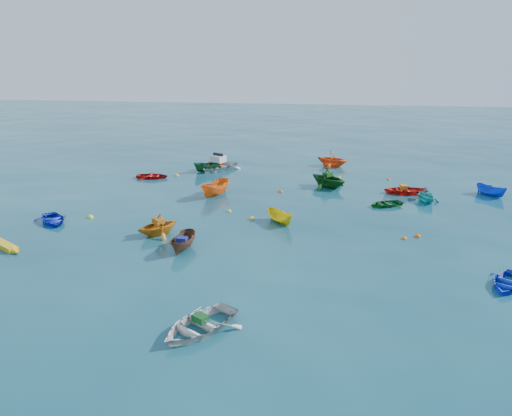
# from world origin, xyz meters

# --- Properties ---
(ground) EXTENTS (160.00, 160.00, 0.00)m
(ground) POSITION_xyz_m (0.00, 0.00, 0.00)
(ground) COLOR #0A3648
(ground) RESTS_ON ground
(dinghy_blue_sw) EXTENTS (3.43, 3.52, 0.60)m
(dinghy_blue_sw) POSITION_xyz_m (-12.78, 1.22, 0.00)
(dinghy_blue_sw) COLOR #0F20C4
(dinghy_blue_sw) RESTS_ON ground
(dinghy_white_near) EXTENTS (4.02, 4.35, 0.74)m
(dinghy_white_near) POSITION_xyz_m (-0.05, -10.16, 0.00)
(dinghy_white_near) COLOR beige
(dinghy_white_near) RESTS_ON ground
(sampan_brown_mid) EXTENTS (1.25, 2.75, 1.03)m
(sampan_brown_mid) POSITION_xyz_m (-3.07, -2.05, 0.00)
(sampan_brown_mid) COLOR #55321E
(sampan_brown_mid) RESTS_ON ground
(dinghy_blue_se) EXTENTS (3.17, 3.48, 0.59)m
(dinghy_blue_se) POSITION_xyz_m (13.43, -4.18, 0.00)
(dinghy_blue_se) COLOR #102CCB
(dinghy_blue_se) RESTS_ON ground
(dinghy_orange_w) EXTENTS (3.48, 3.53, 1.41)m
(dinghy_orange_w) POSITION_xyz_m (-5.26, 0.07, 0.00)
(dinghy_orange_w) COLOR orange
(dinghy_orange_w) RESTS_ON ground
(sampan_yellow_mid) EXTENTS (2.31, 2.45, 0.95)m
(sampan_yellow_mid) POSITION_xyz_m (1.83, 3.35, 0.00)
(sampan_yellow_mid) COLOR gold
(sampan_yellow_mid) RESTS_ON ground
(dinghy_green_e) EXTENTS (3.06, 2.75, 0.52)m
(dinghy_green_e) POSITION_xyz_m (8.96, 8.14, 0.00)
(dinghy_green_e) COLOR #14571F
(dinghy_green_e) RESTS_ON ground
(dinghy_cyan_se) EXTENTS (2.58, 2.78, 1.20)m
(dinghy_cyan_se) POSITION_xyz_m (11.98, 9.61, 0.00)
(dinghy_cyan_se) COLOR #1CAFAA
(dinghy_cyan_se) RESTS_ON ground
(dinghy_red_nw) EXTENTS (2.92, 2.20, 0.57)m
(dinghy_red_nw) POSITION_xyz_m (-10.44, 13.57, 0.00)
(dinghy_red_nw) COLOR #A7100D
(dinghy_red_nw) RESTS_ON ground
(sampan_orange_n) EXTENTS (2.40, 3.58, 1.30)m
(sampan_orange_n) POSITION_xyz_m (-3.74, 8.94, 0.00)
(sampan_orange_n) COLOR orange
(sampan_orange_n) RESTS_ON ground
(dinghy_green_n) EXTENTS (4.47, 4.40, 1.78)m
(dinghy_green_n) POSITION_xyz_m (4.80, 12.72, 0.00)
(dinghy_green_n) COLOR #104512
(dinghy_green_n) RESTS_ON ground
(dinghy_red_ne) EXTENTS (3.46, 2.61, 0.68)m
(dinghy_red_ne) POSITION_xyz_m (10.75, 11.79, 0.00)
(dinghy_red_ne) COLOR red
(dinghy_red_ne) RESTS_ON ground
(sampan_blue_far) EXTENTS (2.34, 2.51, 0.97)m
(sampan_blue_far) POSITION_xyz_m (17.22, 12.05, 0.00)
(sampan_blue_far) COLOR #0F3EC4
(sampan_blue_far) RESTS_ON ground
(dinghy_red_far) EXTENTS (3.23, 3.83, 0.68)m
(dinghy_red_far) POSITION_xyz_m (-5.95, 18.67, 0.00)
(dinghy_red_far) COLOR #BF3B0F
(dinghy_red_far) RESTS_ON ground
(dinghy_orange_far) EXTENTS (3.90, 3.67, 1.63)m
(dinghy_orange_far) POSITION_xyz_m (5.13, 20.70, 0.00)
(dinghy_orange_far) COLOR #EC5116
(dinghy_orange_far) RESTS_ON ground
(sampan_green_far) EXTENTS (2.78, 2.37, 1.04)m
(sampan_green_far) POSITION_xyz_m (-6.24, 16.73, 0.00)
(sampan_green_far) COLOR #104620
(sampan_green_far) RESTS_ON ground
(kayak_yellow) EXTENTS (3.47, 2.42, 0.37)m
(kayak_yellow) POSITION_xyz_m (-13.46, -3.06, 0.00)
(kayak_yellow) COLOR gold
(kayak_yellow) RESTS_ON ground
(motorboat_white) EXTENTS (4.74, 5.23, 1.49)m
(motorboat_white) POSITION_xyz_m (-5.44, 17.63, 0.00)
(motorboat_white) COLOR silver
(motorboat_white) RESTS_ON ground
(tarp_green_a) EXTENTS (0.72, 0.68, 0.28)m
(tarp_green_a) POSITION_xyz_m (0.00, -10.07, 0.51)
(tarp_green_a) COLOR #12481C
(tarp_green_a) RESTS_ON dinghy_white_near
(tarp_blue_a) EXTENTS (0.62, 0.50, 0.28)m
(tarp_blue_a) POSITION_xyz_m (-3.08, -2.20, 0.66)
(tarp_blue_a) COLOR navy
(tarp_blue_a) RESTS_ON sampan_brown_mid
(tarp_orange_a) EXTENTS (0.84, 0.82, 0.33)m
(tarp_orange_a) POSITION_xyz_m (-5.23, 0.11, 0.87)
(tarp_orange_a) COLOR #B35E12
(tarp_orange_a) RESTS_ON dinghy_orange_w
(tarp_green_b) EXTENTS (0.85, 0.87, 0.34)m
(tarp_green_b) POSITION_xyz_m (4.73, 12.78, 1.06)
(tarp_green_b) COLOR #124915
(tarp_green_b) RESTS_ON dinghy_green_n
(tarp_orange_b) EXTENTS (0.55, 0.70, 0.32)m
(tarp_orange_b) POSITION_xyz_m (10.65, 11.78, 0.50)
(tarp_orange_b) COLOR #C86A14
(tarp_orange_b) RESTS_ON dinghy_red_ne
(buoy_ye_a) EXTENTS (0.37, 0.37, 0.37)m
(buoy_ye_a) POSITION_xyz_m (-0.10, 3.79, 0.00)
(buoy_ye_a) COLOR yellow
(buoy_ye_a) RESTS_ON ground
(buoy_or_b) EXTENTS (0.36, 0.36, 0.36)m
(buoy_or_b) POSITION_xyz_m (10.23, 1.98, 0.00)
(buoy_or_b) COLOR #DB510B
(buoy_or_b) RESTS_ON ground
(buoy_ye_b) EXTENTS (0.39, 0.39, 0.39)m
(buoy_ye_b) POSITION_xyz_m (-10.82, 2.52, 0.00)
(buoy_ye_b) COLOR yellow
(buoy_ye_b) RESTS_ON ground
(buoy_or_c) EXTENTS (0.36, 0.36, 0.36)m
(buoy_or_c) POSITION_xyz_m (1.12, 10.69, 0.00)
(buoy_or_c) COLOR #E24E0C
(buoy_or_c) RESTS_ON ground
(buoy_ye_c) EXTENTS (0.32, 0.32, 0.32)m
(buoy_ye_c) POSITION_xyz_m (-1.91, 5.17, 0.00)
(buoy_ye_c) COLOR yellow
(buoy_ye_c) RESTS_ON ground
(buoy_or_d) EXTENTS (0.29, 0.29, 0.29)m
(buoy_or_d) POSITION_xyz_m (9.40, 1.52, 0.00)
(buoy_or_d) COLOR orange
(buoy_or_d) RESTS_ON ground
(buoy_ye_d) EXTENTS (0.36, 0.36, 0.36)m
(buoy_ye_d) POSITION_xyz_m (-8.61, 14.72, 0.00)
(buoy_ye_d) COLOR yellow
(buoy_ye_d) RESTS_ON ground
(buoy_or_e) EXTENTS (0.32, 0.32, 0.32)m
(buoy_or_e) POSITION_xyz_m (9.98, 15.98, 0.00)
(buoy_or_e) COLOR orange
(buoy_or_e) RESTS_ON ground
(buoy_ye_e) EXTENTS (0.33, 0.33, 0.33)m
(buoy_ye_e) POSITION_xyz_m (5.73, 16.06, 0.00)
(buoy_ye_e) COLOR yellow
(buoy_ye_e) RESTS_ON ground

